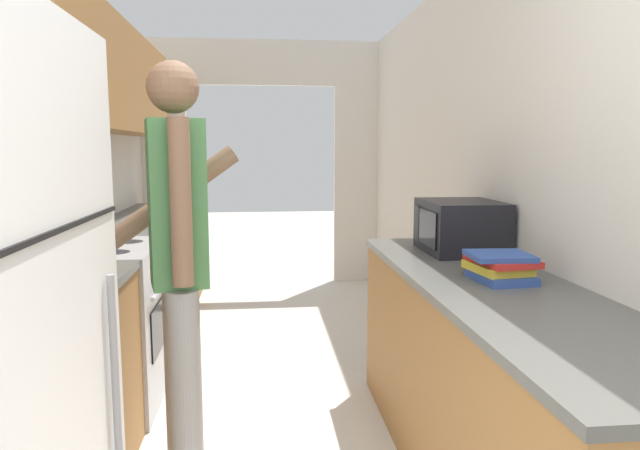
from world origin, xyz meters
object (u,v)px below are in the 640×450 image
Objects in this scene: microwave at (460,226)px; book_stack at (500,266)px; person at (179,267)px.

microwave reaches higher than book_stack.
book_stack is at bearing -95.62° from microwave.
book_stack is (1.28, -0.10, -0.00)m from person.
book_stack is at bearing -108.31° from person.
person reaches higher than microwave.
person is 3.76× the size of microwave.
book_stack is (-0.06, -0.64, -0.07)m from microwave.
person is at bearing -158.15° from microwave.
microwave is 1.48× the size of book_stack.
microwave is at bearing 84.38° from book_stack.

